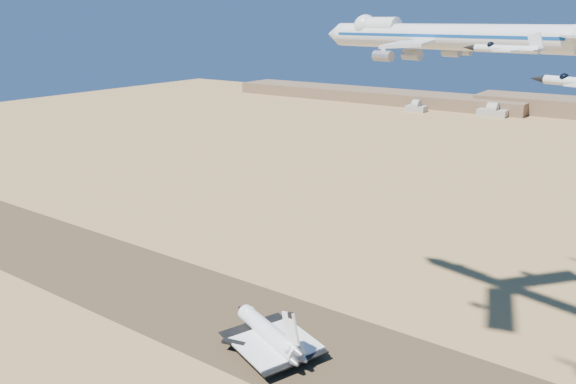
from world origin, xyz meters
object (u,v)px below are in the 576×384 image
Objects in this scene: crew_a at (268,366)px; crew_c at (265,366)px; crew_b at (283,365)px; chase_jet_c at (543,40)px; shuttle at (269,334)px; carrier_747 at (433,36)px; chase_jet_a at (504,49)px.

crew_c is (-0.71, -0.37, 0.09)m from crew_a.
crew_b is 0.11× the size of chase_jet_c.
crew_c is (5.77, -9.44, -4.02)m from shuttle.
crew_c is at bearing -101.04° from chase_jet_c.
shuttle reaches higher than crew_a.
chase_jet_c is at bearing 76.81° from carrier_747.
crew_c is 0.11× the size of chase_jet_c.
carrier_747 reaches higher than crew_c.
crew_a is 0.96× the size of crew_b.
shuttle is 2.38× the size of chase_jet_c.
chase_jet_a is 85.18m from chase_jet_c.
chase_jet_a is at bearing -136.44° from crew_c.
chase_jet_c is at bearing -77.32° from crew_c.
crew_a is at bearing -100.78° from chase_jet_c.
shuttle is 20.92× the size of crew_c.
crew_b reaches higher than crew_a.
crew_c reaches higher than crew_a.
shuttle is 11.88m from crew_a.
carrier_747 is at bearing 137.63° from chase_jet_a.
crew_b is at bearing -100.91° from crew_c.
crew_b is at bearing -99.76° from chase_jet_c.
carrier_747 is 106.93m from crew_c.
crew_a is 109.36m from chase_jet_a.
shuttle is 2.37× the size of chase_jet_a.
shuttle is at bearing -16.69° from crew_c.
chase_jet_a is at bearing -72.52° from crew_a.
crew_c is (-4.17, -3.17, 0.06)m from crew_b.
chase_jet_c is (-10.00, 84.58, -0.89)m from chase_jet_a.
crew_a is 134.63m from chase_jet_c.
crew_a is at bearing -109.60° from carrier_747.
crew_c is at bearing -167.01° from chase_jet_a.
chase_jet_c is at bearing -12.78° from crew_a.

